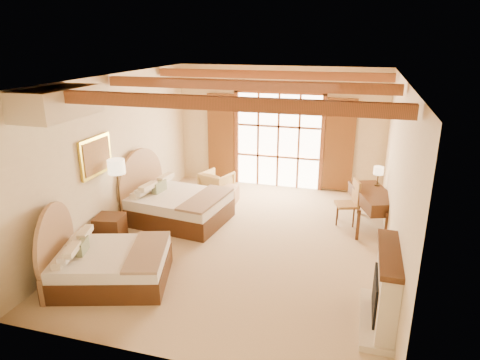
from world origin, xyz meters
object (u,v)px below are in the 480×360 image
(nightstand, at_px, (111,231))
(desk, at_px, (372,208))
(bed_far, at_px, (172,203))
(bed_near, at_px, (103,261))
(armchair, at_px, (217,184))

(nightstand, height_order, desk, desk)
(nightstand, xyz_separation_m, desk, (4.91, 2.27, 0.13))
(bed_far, height_order, nightstand, bed_far)
(bed_near, distance_m, armchair, 4.35)
(armchair, distance_m, desk, 3.90)
(bed_near, height_order, nightstand, bed_near)
(nightstand, xyz_separation_m, armchair, (1.11, 3.15, 0.02))
(desk, bearing_deg, bed_near, -161.10)
(bed_far, xyz_separation_m, desk, (4.26, 0.82, 0.02))
(bed_far, relative_size, nightstand, 3.63)
(armchair, height_order, desk, desk)
(nightstand, height_order, armchair, armchair)
(bed_near, distance_m, desk, 5.52)
(bed_near, bearing_deg, nightstand, 100.24)
(nightstand, bearing_deg, bed_far, 55.67)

